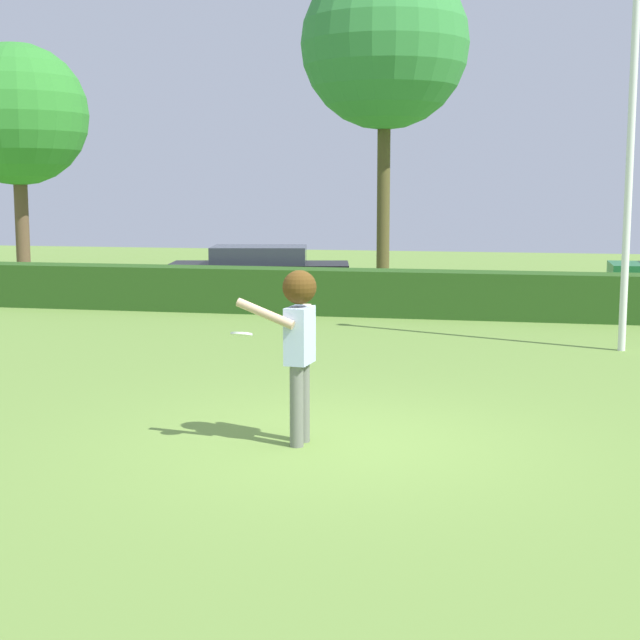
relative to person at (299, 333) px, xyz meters
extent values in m
plane|color=olive|center=(0.32, 0.14, -1.15)|extent=(60.00, 60.00, 0.00)
cylinder|color=slate|center=(0.00, -0.10, -0.73)|extent=(0.14, 0.14, 0.84)
cylinder|color=slate|center=(0.02, 0.10, -0.73)|extent=(0.14, 0.14, 0.84)
cube|color=silver|center=(0.01, 0.00, -0.02)|extent=(0.26, 0.40, 0.58)
cylinder|color=tan|center=(-0.29, -0.21, 0.22)|extent=(0.62, 0.15, 0.30)
cylinder|color=tan|center=(0.03, 0.23, -0.04)|extent=(0.09, 0.09, 0.62)
sphere|color=tan|center=(0.01, 0.00, 0.44)|extent=(0.22, 0.22, 0.22)
sphere|color=#472F0F|center=(0.01, 0.00, 0.47)|extent=(0.35, 0.35, 0.35)
cylinder|color=white|center=(-0.54, -0.19, 0.00)|extent=(0.23, 0.23, 0.08)
cylinder|color=silver|center=(3.82, 6.56, 1.96)|extent=(0.12, 0.12, 6.21)
cube|color=#285019|center=(0.32, 10.01, -0.68)|extent=(23.34, 0.90, 0.94)
cube|color=black|center=(-3.83, 12.29, -0.57)|extent=(4.45, 2.49, 0.55)
cube|color=#2D333D|center=(-3.83, 12.29, -0.10)|extent=(2.46, 1.97, 0.40)
cylinder|color=black|center=(-2.56, 13.41, -0.85)|extent=(0.61, 0.22, 0.60)
cylinder|color=black|center=(-2.22, 11.74, -0.85)|extent=(0.61, 0.22, 0.60)
cylinder|color=black|center=(-5.44, 12.83, -0.85)|extent=(0.61, 0.22, 0.60)
cylinder|color=black|center=(-5.11, 11.16, -0.85)|extent=(0.61, 0.22, 0.60)
cylinder|color=black|center=(4.91, 14.89, -0.85)|extent=(0.60, 0.10, 0.60)
cylinder|color=brown|center=(-1.38, 15.70, 1.34)|extent=(0.34, 0.34, 4.97)
sphere|color=#35873C|center=(-1.38, 15.70, 5.12)|extent=(4.34, 4.34, 4.34)
cylinder|color=brown|center=(-12.89, 17.59, 0.62)|extent=(0.42, 0.42, 3.53)
sphere|color=#32852F|center=(-12.89, 17.59, 3.67)|extent=(4.28, 4.28, 4.28)
camera|label=1|loc=(2.16, -9.21, 1.46)|focal=53.16mm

